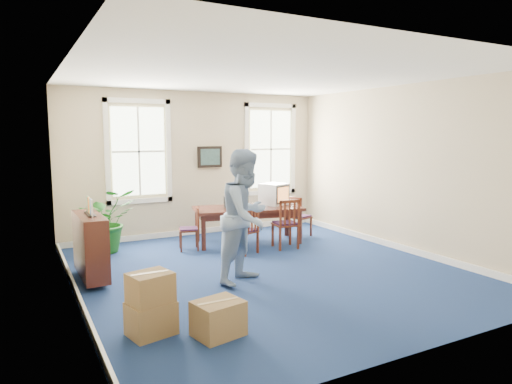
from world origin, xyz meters
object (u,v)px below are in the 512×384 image
conference_table (248,225)px  potted_plant (106,220)px  credenza (91,250)px  man (246,216)px  cardboard_boxes (165,297)px  crt_tv (274,194)px  chair_near_left (245,230)px

conference_table → potted_plant: potted_plant is taller
credenza → man: bearing=-30.5°
man → cardboard_boxes: (-1.62, -1.10, -0.64)m
crt_tv → credenza: bearing=172.8°
chair_near_left → cardboard_boxes: chair_near_left is taller
crt_tv → potted_plant: 3.48m
crt_tv → cardboard_boxes: 4.88m
chair_near_left → potted_plant: size_ratio=0.73×
credenza → potted_plant: bearing=71.4°
conference_table → crt_tv: bearing=16.5°
crt_tv → man: size_ratio=0.27×
man → cardboard_boxes: 2.06m
potted_plant → man: bearing=-61.0°
chair_near_left → man: size_ratio=0.44×
crt_tv → potted_plant: (-3.42, 0.56, -0.37)m
chair_near_left → credenza: 2.85m
man → conference_table: bearing=31.0°
potted_plant → cardboard_boxes: potted_plant is taller
man → potted_plant: (-1.58, 2.85, -0.40)m
man → credenza: bearing=119.5°
conference_table → cardboard_boxes: bearing=-117.9°
conference_table → man: (-1.18, -2.24, 0.64)m
conference_table → chair_near_left: bearing=-108.9°
chair_near_left → cardboard_boxes: size_ratio=0.67×
crt_tv → cardboard_boxes: size_ratio=0.41×
chair_near_left → man: (-0.73, -1.49, 0.57)m
man → credenza: man is taller
crt_tv → credenza: 4.12m
potted_plant → cardboard_boxes: bearing=-90.5°
cardboard_boxes → credenza: bearing=102.0°
man → credenza: size_ratio=1.66×
cardboard_boxes → potted_plant: bearing=89.5°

